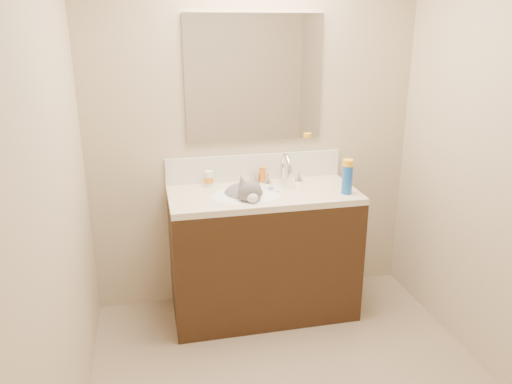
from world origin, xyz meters
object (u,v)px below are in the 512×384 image
basin (246,205)px  faucet (285,171)px  cat (245,198)px  spray_can (347,180)px  pill_bottle (209,179)px  amber_bottle (263,175)px  silver_jar (256,178)px  vanity_cabinet (263,256)px

basin → faucet: size_ratio=1.61×
faucet → cat: size_ratio=0.69×
faucet → basin: bearing=-150.9°
cat → spray_can: (0.62, -0.13, 0.12)m
pill_bottle → faucet: bearing=-6.0°
pill_bottle → spray_can: bearing=-22.0°
basin → spray_can: bearing=-10.4°
cat → basin: bearing=-90.3°
cat → spray_can: 0.65m
basin → cat: cat is taller
spray_can → amber_bottle: bearing=142.9°
basin → pill_bottle: pill_bottle is taller
silver_jar → spray_can: (0.50, -0.36, 0.06)m
basin → pill_bottle: 0.32m
faucet → silver_jar: 0.21m
pill_bottle → spray_can: (0.83, -0.33, 0.04)m
basin → faucet: (0.30, 0.17, 0.16)m
cat → silver_jar: bearing=58.3°
basin → amber_bottle: 0.31m
pill_bottle → silver_jar: pill_bottle is taller
basin → silver_jar: 0.29m
basin → cat: 0.04m
vanity_cabinet → pill_bottle: size_ratio=11.59×
faucet → amber_bottle: bearing=154.2°
silver_jar → pill_bottle: bearing=-174.9°
vanity_cabinet → pill_bottle: bearing=149.5°
cat → amber_bottle: size_ratio=3.84×
vanity_cabinet → spray_can: bearing=-16.0°
vanity_cabinet → silver_jar: 0.53m
vanity_cabinet → spray_can: spray_can is taller
silver_jar → spray_can: 0.62m
basin → vanity_cabinet: bearing=14.0°
faucet → amber_bottle: size_ratio=2.65×
basin → pill_bottle: size_ratio=4.35×
cat → spray_can: size_ratio=2.26×
spray_can → silver_jar: bearing=144.1°
pill_bottle → silver_jar: bearing=5.1°
faucet → pill_bottle: 0.51m
silver_jar → faucet: bearing=-24.6°
faucet → silver_jar: (-0.18, 0.08, -0.06)m
faucet → pill_bottle: (-0.50, 0.05, -0.03)m
vanity_cabinet → cat: bearing=-174.8°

